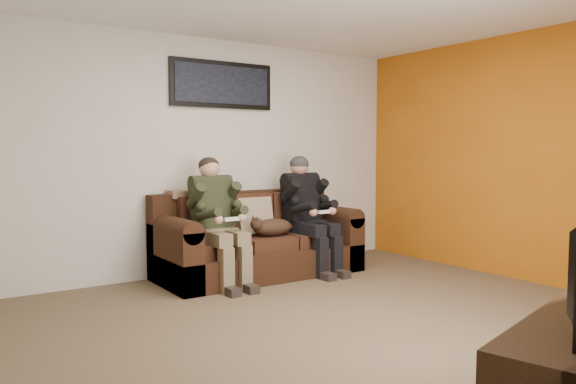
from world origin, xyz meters
TOP-DOWN VIEW (x-y plane):
  - floor at (0.00, 0.00)m, footprint 5.00×5.00m
  - wall_back at (0.00, 2.25)m, footprint 5.00×0.00m
  - wall_right at (2.50, 0.00)m, footprint 0.00×4.50m
  - accent_wall_right at (2.49, 0.00)m, footprint 0.00×4.50m
  - sofa at (0.32, 1.83)m, footprint 2.21×0.95m
  - throw_pillow at (0.32, 1.87)m, footprint 0.42×0.20m
  - throw_blanket at (-0.35, 2.11)m, footprint 0.45×0.22m
  - person_left at (-0.25, 1.64)m, footprint 0.51×0.87m
  - person_right at (0.89, 1.64)m, footprint 0.51×0.86m
  - cat at (0.39, 1.63)m, footprint 0.66×0.26m
  - framed_poster at (0.12, 2.22)m, footprint 1.25×0.05m

SIDE VIEW (x-z plane):
  - floor at x=0.00m, z-range 0.00..0.00m
  - sofa at x=0.32m, z-range -0.11..0.79m
  - cat at x=0.39m, z-range 0.42..0.66m
  - throw_pillow at x=0.32m, z-range 0.43..0.85m
  - person_left at x=-0.25m, z-range 0.08..1.38m
  - person_right at x=0.89m, z-range 0.08..1.39m
  - throw_blanket at x=-0.35m, z-range 0.86..0.94m
  - wall_back at x=0.00m, z-range -1.20..3.80m
  - wall_right at x=2.50m, z-range -0.95..3.55m
  - accent_wall_right at x=2.49m, z-range -0.95..3.55m
  - framed_poster at x=0.12m, z-range 1.84..2.36m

